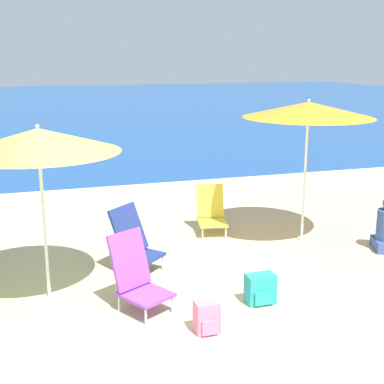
{
  "coord_description": "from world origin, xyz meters",
  "views": [
    {
      "loc": [
        -1.02,
        -5.08,
        2.71
      ],
      "look_at": [
        0.95,
        1.28,
        1.0
      ],
      "focal_mm": 50.0,
      "sensor_mm": 36.0,
      "label": 1
    }
  ],
  "objects": [
    {
      "name": "beach_chair_yellow",
      "position": [
        1.65,
        2.52,
        0.33
      ],
      "size": [
        0.53,
        0.67,
        0.73
      ],
      "rotation": [
        0.0,
        0.0,
        -0.19
      ],
      "color": "silver",
      "rests_on": "ground"
    },
    {
      "name": "backpack_teal",
      "position": [
        1.35,
        -0.03,
        0.17
      ],
      "size": [
        0.33,
        0.23,
        0.34
      ],
      "color": "teal",
      "rests_on": "ground"
    },
    {
      "name": "beach_chair_purple",
      "position": [
        0.0,
        0.26,
        0.38
      ],
      "size": [
        0.7,
        0.76,
        0.84
      ],
      "rotation": [
        0.0,
        0.0,
        0.51
      ],
      "color": "silver",
      "rests_on": "ground"
    },
    {
      "name": "beach_umbrella_lime",
      "position": [
        -0.92,
        0.85,
        1.82
      ],
      "size": [
        1.78,
        1.78,
        1.99
      ],
      "color": "white",
      "rests_on": "ground"
    },
    {
      "name": "beach_chair_navy",
      "position": [
        0.18,
        1.3,
        0.41
      ],
      "size": [
        0.74,
        0.74,
        0.85
      ],
      "rotation": [
        0.0,
        0.0,
        0.73
      ],
      "color": "silver",
      "rests_on": "ground"
    },
    {
      "name": "beach_umbrella_orange",
      "position": [
        2.82,
        1.72,
        1.96
      ],
      "size": [
        1.87,
        1.87,
        2.11
      ],
      "color": "white",
      "rests_on": "ground"
    },
    {
      "name": "backpack_pink",
      "position": [
        0.56,
        -0.47,
        0.16
      ],
      "size": [
        0.24,
        0.22,
        0.33
      ],
      "color": "pink",
      "rests_on": "ground"
    },
    {
      "name": "ground_plane",
      "position": [
        0.0,
        0.0,
        0.0
      ],
      "size": [
        60.0,
        60.0,
        0.0
      ],
      "primitive_type": "plane",
      "color": "#C6B284"
    },
    {
      "name": "sea_water",
      "position": [
        0.0,
        26.0,
        0.0
      ],
      "size": [
        60.0,
        40.0,
        0.01
      ],
      "color": "#19478C",
      "rests_on": "ground"
    }
  ]
}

